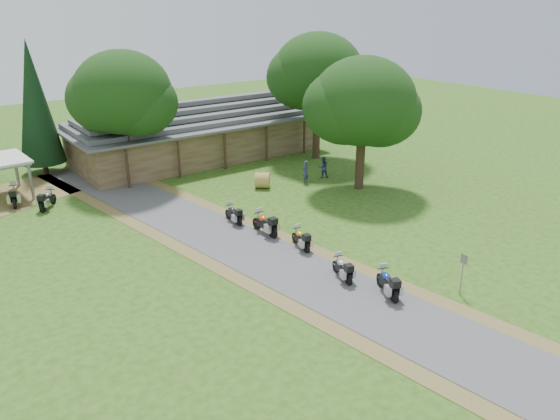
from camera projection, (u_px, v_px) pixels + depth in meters
ground at (331, 289)px, 25.50m from camera, size 120.00×120.00×0.00m
driveway at (273, 261)px, 28.23m from camera, size 51.95×51.95×0.00m
lodge at (197, 128)px, 45.95m from camera, size 21.40×9.40×4.90m
motorcycle_row_a at (388, 282)px, 24.79m from camera, size 1.30×1.99×1.30m
motorcycle_row_b at (342, 267)px, 26.24m from camera, size 1.04×1.82×1.19m
motorcycle_row_c at (301, 238)px, 29.47m from camera, size 0.92×1.82×1.19m
motorcycle_row_d at (265, 222)px, 31.23m from camera, size 0.68×2.03×1.39m
motorcycle_row_e at (233, 213)px, 32.85m from camera, size 0.68×1.76×1.18m
motorcycle_carport_a at (14, 195)px, 35.65m from camera, size 1.13×2.15×1.40m
motorcycle_carport_b at (47, 198)px, 35.10m from camera, size 1.69×1.88×1.31m
person_a at (305, 170)px, 39.85m from camera, size 0.65×0.54×1.96m
person_b at (323, 165)px, 40.97m from camera, size 0.66×0.57×1.92m
hay_bale at (262, 180)px, 38.90m from camera, size 1.49×1.50×1.11m
sign_post at (462, 274)px, 24.72m from camera, size 0.36×0.06×2.01m
oak_lodge_left at (125, 111)px, 38.31m from camera, size 6.86×6.86×10.64m
oak_lodge_right at (318, 89)px, 44.37m from camera, size 7.29×7.29×11.62m
oak_driveway at (362, 119)px, 37.22m from camera, size 7.12×7.12×10.01m
cedar_near at (36, 108)px, 40.65m from camera, size 3.31×3.31×10.06m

